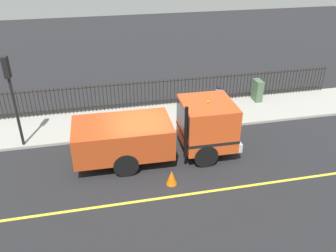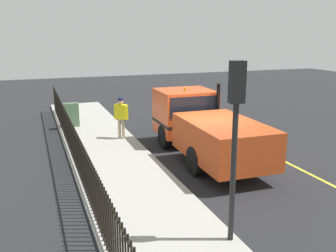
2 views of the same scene
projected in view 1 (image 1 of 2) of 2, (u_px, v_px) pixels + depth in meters
name	position (u px, v px, depth m)	size (l,w,h in m)	color
ground_plane	(144.00, 156.00, 14.77)	(57.49, 57.49, 0.00)	#232326
sidewalk_slab	(134.00, 121.00, 17.41)	(2.99, 26.13, 0.12)	#A3A099
lane_marking	(156.00, 199.00, 12.39)	(0.12, 23.52, 0.01)	yellow
work_truck	(169.00, 129.00, 14.19)	(2.32, 6.59, 2.65)	#D84C1E
worker_standing	(218.00, 100.00, 16.78)	(0.54, 0.50, 1.80)	yellow
iron_fence	(130.00, 95.00, 18.20)	(0.04, 22.25, 1.43)	black
traffic_light_near	(10.00, 84.00, 14.01)	(0.32, 0.24, 3.91)	black
utility_cabinet	(257.00, 90.00, 19.11)	(0.73, 0.36, 1.15)	#4C6B4C
traffic_cone	(172.00, 177.00, 13.00)	(0.40, 0.40, 0.58)	orange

